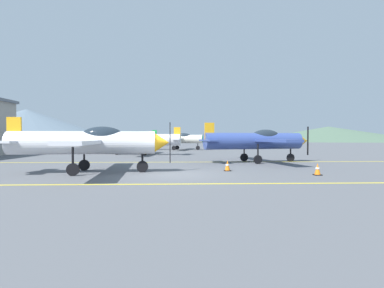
# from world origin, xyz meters

# --- Properties ---
(ground_plane) EXTENTS (400.00, 400.00, 0.00)m
(ground_plane) POSITION_xyz_m (0.00, 0.00, 0.00)
(ground_plane) COLOR #54565B
(apron_line_near) EXTENTS (80.00, 0.16, 0.01)m
(apron_line_near) POSITION_xyz_m (0.00, -3.19, 0.01)
(apron_line_near) COLOR yellow
(apron_line_near) RESTS_ON ground_plane
(apron_line_far) EXTENTS (80.00, 0.16, 0.01)m
(apron_line_far) POSITION_xyz_m (0.00, 7.59, 0.01)
(apron_line_far) COLOR yellow
(apron_line_far) RESTS_ON ground_plane
(airplane_near) EXTENTS (8.36, 9.61, 2.88)m
(airplane_near) POSITION_xyz_m (-4.47, 0.86, 1.62)
(airplane_near) COLOR silver
(airplane_near) RESTS_ON ground_plane
(airplane_mid) EXTENTS (8.41, 9.59, 2.88)m
(airplane_mid) POSITION_xyz_m (5.91, 7.14, 1.62)
(airplane_mid) COLOR #33478C
(airplane_mid) RESTS_ON ground_plane
(airplane_far) EXTENTS (8.38, 9.62, 2.88)m
(airplane_far) POSITION_xyz_m (-3.73, 17.24, 1.62)
(airplane_far) COLOR silver
(airplane_far) RESTS_ON ground_plane
(airplane_back) EXTENTS (8.41, 9.60, 2.88)m
(airplane_back) POSITION_xyz_m (0.12, 29.50, 1.62)
(airplane_back) COLOR silver
(airplane_back) RESTS_ON ground_plane
(traffic_cone_front) EXTENTS (0.36, 0.36, 0.59)m
(traffic_cone_front) POSITION_xyz_m (6.95, -0.57, 0.29)
(traffic_cone_front) COLOR black
(traffic_cone_front) RESTS_ON ground_plane
(traffic_cone_side) EXTENTS (0.36, 0.36, 0.59)m
(traffic_cone_side) POSITION_xyz_m (2.83, 1.49, 0.29)
(traffic_cone_side) COLOR black
(traffic_cone_side) RESTS_ON ground_plane
(hill_left) EXTENTS (78.06, 78.06, 13.47)m
(hill_left) POSITION_xyz_m (-64.35, 118.28, 6.74)
(hill_left) COLOR slate
(hill_left) RESTS_ON ground_plane
(hill_centerleft) EXTENTS (75.56, 75.56, 6.44)m
(hill_centerleft) POSITION_xyz_m (65.85, 120.02, 3.22)
(hill_centerleft) COLOR #4C6651
(hill_centerleft) RESTS_ON ground_plane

